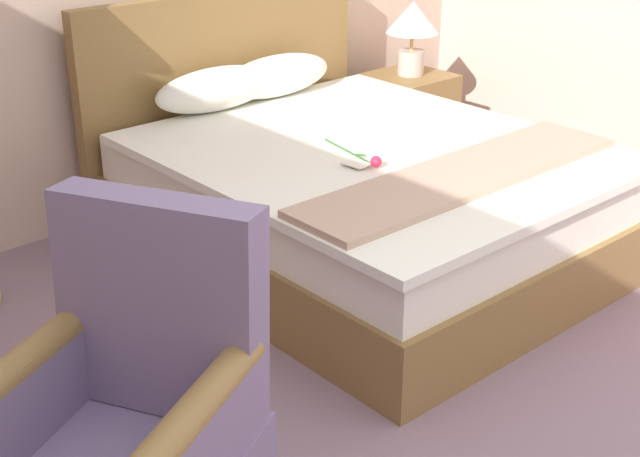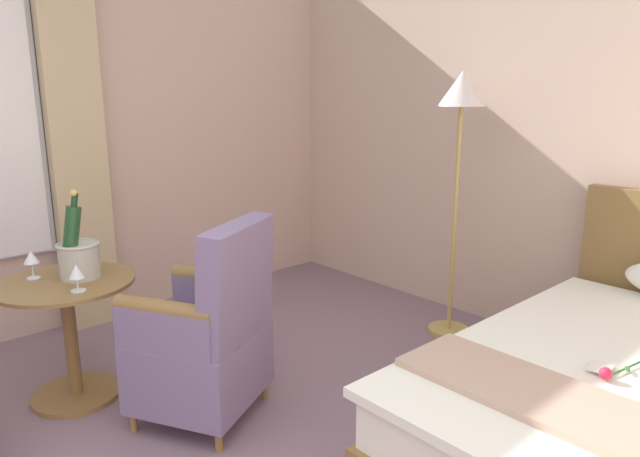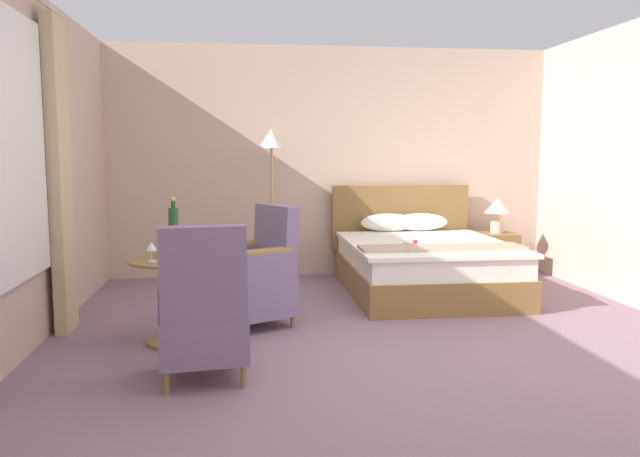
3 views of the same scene
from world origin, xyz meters
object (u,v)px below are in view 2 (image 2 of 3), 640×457
floor_lamp_brass (460,124)px  side_table_round (70,331)px  wine_glass_near_edge (76,273)px  armchair_by_window (207,339)px  wine_glass_near_bucket (31,258)px  champagne_bucket (78,254)px

floor_lamp_brass → side_table_round: floor_lamp_brass is taller
wine_glass_near_edge → armchair_by_window: 0.71m
floor_lamp_brass → wine_glass_near_bucket: floor_lamp_brass is taller
side_table_round → champagne_bucket: bearing=94.2°
champagne_bucket → armchair_by_window: (0.66, 0.36, -0.37)m
floor_lamp_brass → wine_glass_near_edge: size_ratio=12.80×
floor_lamp_brass → champagne_bucket: bearing=-112.1°
floor_lamp_brass → armchair_by_window: floor_lamp_brass is taller
wine_glass_near_bucket → wine_glass_near_edge: wine_glass_near_bucket is taller
wine_glass_near_edge → armchair_by_window: bearing=44.7°
floor_lamp_brass → wine_glass_near_bucket: bearing=-113.6°
wine_glass_near_bucket → side_table_round: bearing=34.5°
armchair_by_window → floor_lamp_brass: bearing=83.3°
floor_lamp_brass → champagne_bucket: floor_lamp_brass is taller
floor_lamp_brass → armchair_by_window: bearing=-96.7°
floor_lamp_brass → champagne_bucket: (-0.86, -2.13, -0.63)m
floor_lamp_brass → armchair_by_window: (-0.21, -1.77, -1.00)m
floor_lamp_brass → armchair_by_window: size_ratio=1.70×
wine_glass_near_edge → armchair_by_window: armchair_by_window is taller
champagne_bucket → wine_glass_near_edge: (0.21, -0.09, -0.03)m
champagne_bucket → wine_glass_near_edge: 0.23m
side_table_round → armchair_by_window: bearing=34.0°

